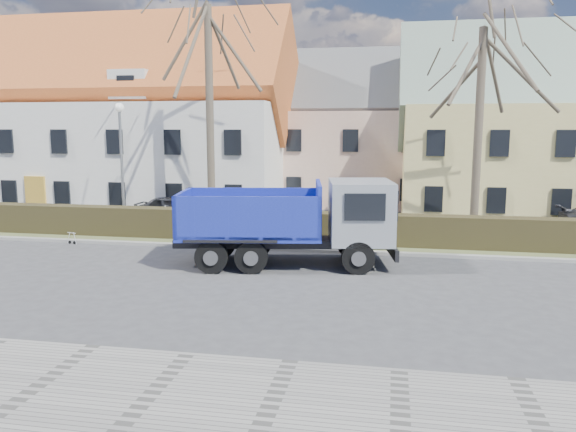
% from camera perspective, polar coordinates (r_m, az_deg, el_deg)
% --- Properties ---
extents(ground, '(120.00, 120.00, 0.00)m').
position_cam_1_polar(ground, '(18.69, -9.99, -6.23)').
color(ground, '#3B3B3D').
extents(sidewalk_near, '(80.00, 5.00, 0.08)m').
position_cam_1_polar(sidewalk_near, '(11.60, -25.45, -16.51)').
color(sidewalk_near, gray).
rests_on(sidewalk_near, ground).
extents(curb_far, '(80.00, 0.30, 0.12)m').
position_cam_1_polar(curb_far, '(22.92, -5.98, -3.15)').
color(curb_far, gray).
rests_on(curb_far, ground).
extents(grass_strip, '(80.00, 3.00, 0.10)m').
position_cam_1_polar(grass_strip, '(24.42, -4.91, -2.40)').
color(grass_strip, '#4D5731').
rests_on(grass_strip, ground).
extents(hedge, '(60.00, 0.90, 1.30)m').
position_cam_1_polar(hedge, '(24.12, -5.06, -1.10)').
color(hedge, '#2C2616').
rests_on(hedge, ground).
extents(building_white, '(26.80, 10.80, 9.50)m').
position_cam_1_polar(building_white, '(38.17, -20.26, 8.28)').
color(building_white, silver).
rests_on(building_white, ground).
extents(building_pink, '(10.80, 8.80, 8.00)m').
position_cam_1_polar(building_pink, '(36.96, 6.84, 7.60)').
color(building_pink, '#D7AD98').
rests_on(building_pink, ground).
extents(building_yellow, '(18.80, 10.80, 8.50)m').
position_cam_1_polar(building_yellow, '(35.20, 26.55, 7.06)').
color(building_yellow, '#D8C876').
rests_on(building_yellow, ground).
extents(tree_1, '(9.20, 9.20, 12.65)m').
position_cam_1_polar(tree_1, '(26.77, -7.99, 12.04)').
color(tree_1, brown).
rests_on(tree_1, ground).
extents(tree_2, '(8.00, 8.00, 11.00)m').
position_cam_1_polar(tree_2, '(25.63, 18.86, 9.95)').
color(tree_2, brown).
rests_on(tree_2, ground).
extents(dump_truck, '(8.19, 4.13, 3.13)m').
position_cam_1_polar(dump_truck, '(19.80, -0.90, -0.59)').
color(dump_truck, '#152296').
rests_on(dump_truck, ground).
extents(streetlight, '(0.47, 0.47, 6.03)m').
position_cam_1_polar(streetlight, '(26.86, -16.51, 4.68)').
color(streetlight, gray).
rests_on(streetlight, ground).
extents(cart_frame, '(0.67, 0.48, 0.56)m').
position_cam_1_polar(cart_frame, '(25.42, -21.39, -2.02)').
color(cart_frame, silver).
rests_on(cart_frame, ground).
extents(parked_car_a, '(4.18, 1.80, 1.40)m').
position_cam_1_polar(parked_car_a, '(29.35, -11.42, 0.67)').
color(parked_car_a, black).
rests_on(parked_car_a, ground).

